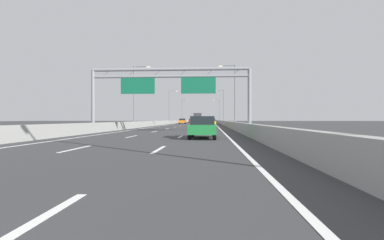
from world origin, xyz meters
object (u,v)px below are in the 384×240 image
Objects in this scene: yellow_car at (209,123)px; streetlamp_left_mid at (136,92)px; streetlamp_right_far at (223,105)px; blue_car at (200,121)px; green_car at (203,127)px; box_truck at (198,118)px; streetlamp_left_far at (170,105)px; streetlamp_right_distant at (219,109)px; silver_car at (208,122)px; red_car at (191,121)px; orange_car at (182,121)px; streetlamp_right_mid at (234,92)px; streetlamp_left_distant at (183,109)px; sign_gantry at (170,83)px.

streetlamp_left_mid is at bearing 168.01° from yellow_car.
streetlamp_right_far is 2.32× the size of blue_car.
box_truck reaches higher than green_car.
streetlamp_left_far is 64.87m from green_car.
yellow_car is (-3.65, -41.24, -4.66)m from streetlamp_right_far.
green_car is (-4.01, -102.63, -4.64)m from streetlamp_right_distant.
streetlamp_left_far is at bearing 108.63° from silver_car.
blue_car is (-7.42, 31.15, -4.66)m from streetlamp_right_far.
silver_car is at bearing 29.22° from streetlamp_left_mid.
red_car is (-7.64, 77.77, 0.00)m from yellow_car.
yellow_car is at bearing -84.39° from red_car.
red_car is at bearing 90.15° from orange_car.
streetlamp_right_mid reaches higher than box_truck.
streetlamp_right_distant is at bearing 11.63° from red_car.
orange_car is at bearing -84.81° from streetlamp_left_distant.
streetlamp_left_far is 1.00× the size of streetlamp_left_distant.
green_car is at bearing -87.33° from box_truck.
sign_gantry is 1.67× the size of streetlamp_left_distant.
streetlamp_left_far is at bearing 148.45° from orange_car.
box_truck is (-0.27, -16.06, 1.03)m from blue_car.
streetlamp_right_mid is (14.93, 0.00, 0.00)m from streetlamp_left_mid.
streetlamp_left_distant and streetlamp_right_distant have the same top height.
streetlamp_left_far reaches higher than green_car.
streetlamp_right_far is 1.24× the size of box_truck.
yellow_car is 0.55× the size of box_truck.
silver_car is at bearing 122.39° from streetlamp_right_mid.
blue_car is at bearing -54.22° from red_car.
streetlamp_right_mid is at bearing -81.89° from box_truck.
streetlamp_left_mid reaches higher than silver_car.
red_car is at bearing 98.52° from streetlamp_right_mid.
silver_car is (7.28, -30.39, -0.02)m from orange_car.
sign_gantry is at bearing 111.05° from green_car.
streetlamp_right_far is 2.23× the size of green_car.
streetlamp_right_distant reaches higher than blue_car.
orange_car is at bearing -168.40° from streetlamp_right_far.
box_truck is (3.51, 17.38, 1.01)m from orange_car.
silver_car is at bearing -83.91° from red_car.
streetlamp_right_mid is 1.00× the size of streetlamp_right_far.
streetlamp_right_far is at bearing 82.17° from sign_gantry.
streetlamp_left_far and streetlamp_right_distant have the same top height.
sign_gantry is 1.67× the size of streetlamp_right_mid.
yellow_car is at bearing -88.27° from silver_car.
yellow_car is at bearing -87.02° from blue_car.
box_truck is at bearing 116.99° from streetlamp_right_far.
streetlamp_right_far is at bearing -72.82° from red_car.
sign_gantry reaches higher than box_truck.
streetlamp_right_mid is 1.00× the size of streetlamp_left_far.
red_car is 1.08× the size of green_car.
orange_car is at bearing 94.01° from sign_gantry.
silver_car is (11.02, -32.69, -4.66)m from streetlamp_left_far.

